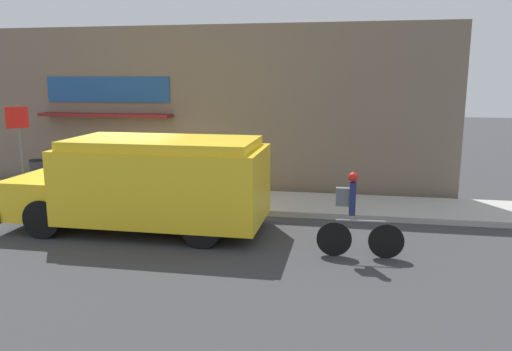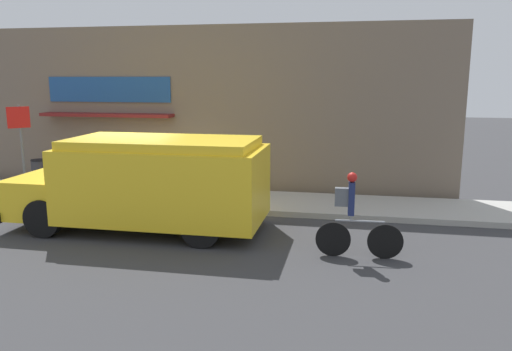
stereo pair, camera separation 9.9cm
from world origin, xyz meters
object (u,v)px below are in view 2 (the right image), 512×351
object	(u,v)px
stop_sign_post	(21,135)
trash_bin	(40,172)
school_bus	(149,182)
cyclist	(354,218)

from	to	relation	value
stop_sign_post	trash_bin	size ratio (longest dim) A/B	3.17
school_bus	trash_bin	size ratio (longest dim) A/B	7.22
stop_sign_post	trash_bin	bearing A→B (deg)	107.25
trash_bin	cyclist	bearing A→B (deg)	-23.65
school_bus	cyclist	xyz separation A→B (m)	(4.66, -0.96, -0.33)
school_bus	stop_sign_post	xyz separation A→B (m)	(-4.72, 2.03, 0.75)
school_bus	trash_bin	distance (m)	6.13
stop_sign_post	school_bus	bearing A→B (deg)	-23.30
trash_bin	stop_sign_post	bearing A→B (deg)	-72.75
school_bus	cyclist	world-z (taller)	school_bus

